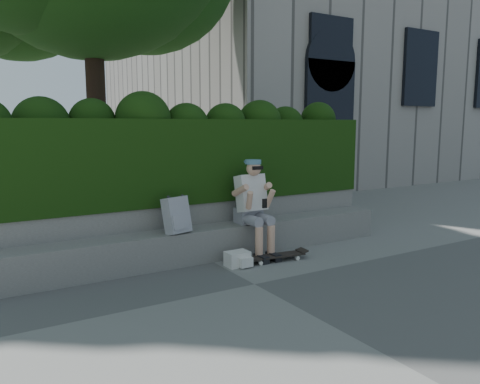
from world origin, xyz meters
TOP-DOWN VIEW (x-y plane):
  - ground at (0.00, 0.00)m, footprint 80.00×80.00m
  - bench_ledge at (0.00, 1.25)m, footprint 6.00×0.45m
  - planter_wall at (0.00, 1.73)m, footprint 6.00×0.50m
  - hedge at (0.00, 1.95)m, footprint 6.00×1.00m
  - person at (0.66, 1.07)m, footprint 0.40×0.76m
  - skateboard at (0.78, 0.65)m, footprint 0.84×0.30m
  - backpack_plaid at (-0.49, 1.15)m, footprint 0.36×0.25m
  - backpack_ground at (0.19, 0.72)m, footprint 0.31×0.22m

SIDE VIEW (x-z plane):
  - ground at x=0.00m, z-range 0.00..0.00m
  - skateboard at x=0.78m, z-range 0.03..0.11m
  - backpack_ground at x=0.19m, z-range 0.00..0.20m
  - bench_ledge at x=0.00m, z-range 0.00..0.45m
  - planter_wall at x=0.00m, z-range 0.00..0.75m
  - backpack_plaid at x=-0.49m, z-range 0.45..0.93m
  - person at x=0.66m, z-range 0.06..1.44m
  - hedge at x=0.00m, z-range 0.75..1.95m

